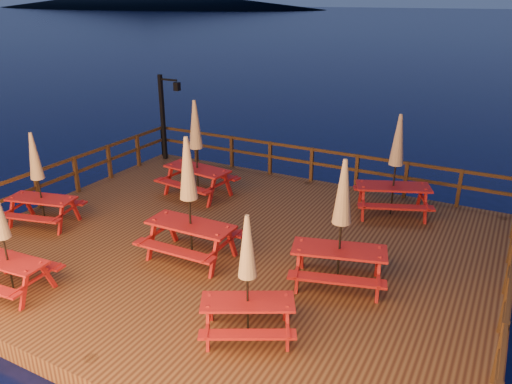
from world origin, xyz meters
TOP-DOWN VIEW (x-y plane):
  - ground at (0.00, 0.00)m, footprint 500.00×500.00m
  - deck at (0.00, 0.00)m, footprint 12.00×10.00m
  - deck_piles at (0.00, 0.00)m, footprint 11.44×9.44m
  - railing at (0.00, 1.78)m, footprint 11.80×9.75m
  - lamp_post at (-5.39, 4.55)m, footprint 0.85×0.18m
  - picnic_table_0 at (-2.86, -3.85)m, footprint 1.71×1.45m
  - picnic_table_1 at (-2.49, 2.17)m, footprint 2.14×1.84m
  - picnic_table_2 at (-4.85, -1.37)m, footprint 1.99×1.77m
  - picnic_table_3 at (2.79, -0.55)m, footprint 2.24×2.01m
  - picnic_table_4 at (-0.47, -1.05)m, footprint 2.00×1.65m
  - picnic_table_5 at (2.88, 3.47)m, footprint 2.38×2.19m
  - picnic_table_6 at (1.96, -2.85)m, footprint 2.03×1.91m

SIDE VIEW (x-z plane):
  - deck_piles at x=0.00m, z-range -1.00..0.40m
  - ground at x=0.00m, z-range 0.00..0.00m
  - deck at x=0.00m, z-range 0.00..0.40m
  - railing at x=0.00m, z-range 0.61..1.71m
  - picnic_table_6 at x=1.96m, z-range 0.44..2.73m
  - picnic_table_0 at x=-2.86m, z-range 0.45..2.75m
  - picnic_table_2 at x=-4.85m, z-range 0.45..2.88m
  - picnic_table_3 at x=2.79m, z-range 0.45..3.14m
  - picnic_table_5 at x=2.88m, z-range 0.45..3.20m
  - picnic_table_4 at x=-0.47m, z-range 0.46..3.28m
  - picnic_table_1 at x=-2.49m, z-range 0.46..3.28m
  - lamp_post at x=-5.39m, z-range 0.70..3.70m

